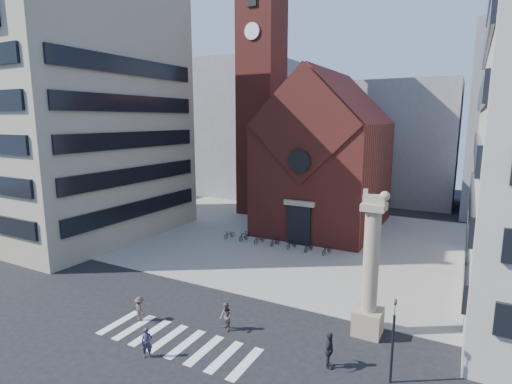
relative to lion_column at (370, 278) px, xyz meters
The scene contains 21 objects.
ground 11.01m from the lion_column, 163.32° to the right, with size 120.00×120.00×0.00m, color black.
piazza 19.18m from the lion_column, 122.03° to the left, with size 46.00×30.00×0.05m, color gray.
zebra_crossing 11.72m from the lion_column, 147.61° to the right, with size 10.20×3.20×0.01m, color white, non-canonical shape.
church 24.62m from the lion_column, 114.43° to the left, with size 12.00×16.65×18.00m.
campanile 34.29m from the lion_column, 128.68° to the left, with size 5.50×5.50×31.20m.
building_left 36.01m from the lion_column, 168.37° to the left, with size 18.00×20.00×26.00m, color tan.
bg_block_left 48.23m from the lion_column, 129.04° to the left, with size 16.00×14.00×22.00m, color gray.
bg_block_mid 42.55m from the lion_column, 95.45° to the left, with size 14.00×12.00×18.00m, color gray.
lion_column is the anchor object (origin of this frame).
traffic_light 4.62m from the lion_column, 63.54° to the right, with size 0.13×0.16×4.30m.
pedestrian_0 12.91m from the lion_column, 141.01° to the right, with size 0.60×0.40×1.66m, color #322F42.
pedestrian_1 8.81m from the lion_column, 154.18° to the right, with size 0.84×0.66×1.74m, color #62524E.
pedestrian_2 5.03m from the lion_column, 103.37° to the right, with size 1.12×0.47×1.91m, color #23242A.
pedestrian_3 14.28m from the lion_column, 158.32° to the right, with size 1.01×0.58×1.56m, color #4A3B31.
scooter_0 21.48m from the lion_column, 144.42° to the left, with size 0.57×1.64×0.86m, color black.
scooter_1 20.06m from the lion_column, 141.41° to the left, with size 0.45×1.59×0.95m, color black.
scooter_2 18.71m from the lion_column, 137.95° to the left, with size 0.57×1.64×0.86m, color black.
scooter_3 17.44m from the lion_column, 133.95° to the left, with size 0.45×1.59×0.95m, color black.
scooter_4 16.27m from the lion_column, 129.33° to the left, with size 0.57×1.64×0.86m, color black.
scooter_5 15.21m from the lion_column, 124.01° to the left, with size 0.45×1.59×0.95m, color black.
scooter_6 14.32m from the lion_column, 117.94° to the left, with size 0.57×1.64×0.86m, color black.
Camera 1 is at (14.43, -19.30, 12.52)m, focal length 28.00 mm.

